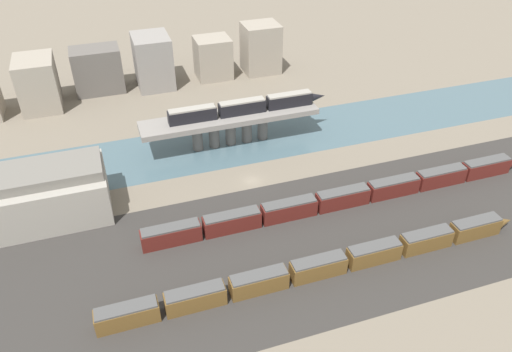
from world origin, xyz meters
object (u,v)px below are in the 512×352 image
train_on_bridge (247,106)px  train_yard_near (324,266)px  warehouse_building (37,195)px  train_yard_mid (348,197)px

train_on_bridge → train_yard_near: size_ratio=0.50×
train_on_bridge → warehouse_building: size_ratio=1.47×
train_yard_mid → warehouse_building: warehouse_building is taller
train_yard_near → warehouse_building: warehouse_building is taller
train_yard_near → train_on_bridge: bearing=88.7°
train_yard_near → train_yard_mid: train_yard_mid is taller
train_yard_mid → warehouse_building: 66.60m
train_yard_near → warehouse_building: (-50.43, 34.46, 3.78)m
train_yard_near → train_yard_mid: size_ratio=0.91×
train_on_bridge → warehouse_building: (-51.62, -16.27, -4.44)m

